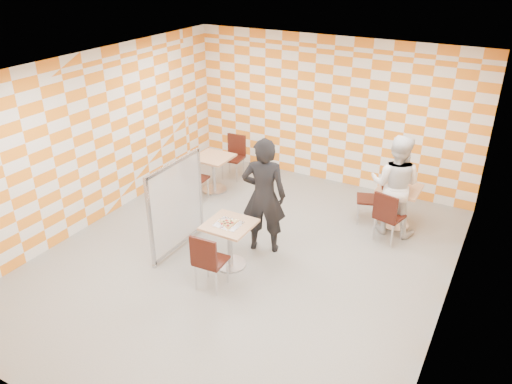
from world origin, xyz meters
TOP-DOWN VIEW (x-y plane):
  - room_shell at (0.00, 0.54)m, footprint 7.00×7.00m
  - main_table at (-0.13, -0.23)m, footprint 0.70×0.70m
  - second_table at (1.81, 2.26)m, footprint 0.70×0.70m
  - empty_table at (-1.80, 1.88)m, footprint 0.70×0.70m
  - chair_main_front at (-0.07, -0.92)m, footprint 0.45×0.46m
  - chair_second_front at (1.80, 1.62)m, footprint 0.51×0.52m
  - chair_second_side at (1.42, 2.19)m, footprint 0.54×0.54m
  - chair_empty_near at (-1.89, 1.28)m, footprint 0.45×0.46m
  - chair_empty_far at (-1.80, 2.69)m, footprint 0.45×0.46m
  - partition at (-1.13, -0.21)m, footprint 0.08×1.38m
  - man_dark at (0.10, 0.45)m, footprint 0.82×0.67m
  - man_white at (1.78, 2.03)m, footprint 0.88×0.69m
  - pizza_on_foil at (-0.13, -0.25)m, footprint 0.40×0.40m
  - sport_bottle at (1.67, 2.30)m, footprint 0.06×0.06m
  - soda_bottle at (1.90, 2.30)m, footprint 0.07×0.07m

SIDE VIEW (x-z plane):
  - main_table at x=-0.13m, z-range 0.13..0.88m
  - second_table at x=1.81m, z-range 0.13..0.88m
  - empty_table at x=-1.80m, z-range 0.13..0.88m
  - chair_main_front at x=-0.07m, z-range 0.08..1.01m
  - chair_second_front at x=1.80m, z-range 0.08..1.01m
  - chair_second_side at x=1.42m, z-range 0.08..1.01m
  - chair_empty_near at x=-1.89m, z-range 0.08..1.01m
  - chair_empty_far at x=-1.80m, z-range 0.08..1.01m
  - pizza_on_foil at x=-0.13m, z-range 0.74..0.79m
  - partition at x=-1.13m, z-range 0.02..1.57m
  - sport_bottle at x=1.67m, z-range 0.74..0.94m
  - soda_bottle at x=1.90m, z-range 0.74..0.97m
  - man_white at x=1.78m, z-range 0.00..1.77m
  - man_dark at x=0.10m, z-range 0.00..1.94m
  - room_shell at x=0.00m, z-range -2.00..5.00m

